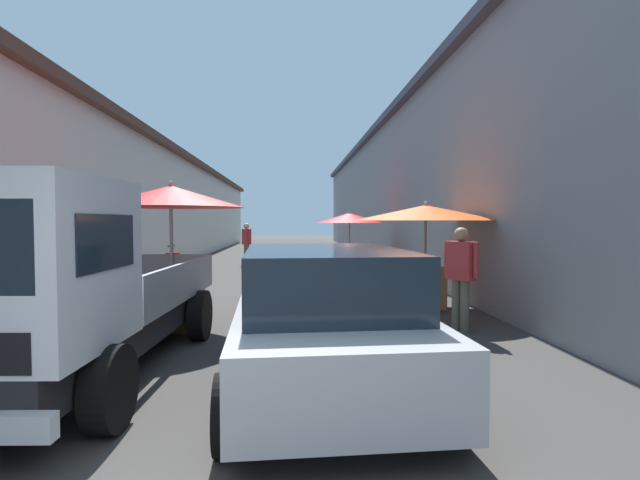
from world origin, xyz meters
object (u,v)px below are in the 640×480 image
delivery_truck (46,293)px  vendor_by_crates (247,241)px  fruit_stall_mid_lane (424,228)px  hatchback_car (323,318)px  fruit_stall_far_left (349,226)px  vendor_in_shade (461,271)px  fruit_stall_near_left (173,216)px  parked_scooter (167,275)px

delivery_truck → vendor_by_crates: size_ratio=3.05×
fruit_stall_mid_lane → delivery_truck: size_ratio=0.57×
hatchback_car → fruit_stall_far_left: bearing=-8.2°
vendor_by_crates → vendor_in_shade: size_ratio=1.01×
fruit_stall_near_left → vendor_by_crates: fruit_stall_near_left is taller
fruit_stall_mid_lane → hatchback_car: 5.19m
fruit_stall_far_left → vendor_by_crates: fruit_stall_far_left is taller
fruit_stall_near_left → vendor_in_shade: size_ratio=1.46×
vendor_by_crates → fruit_stall_far_left: bearing=-120.8°
fruit_stall_near_left → fruit_stall_far_left: 9.57m
fruit_stall_far_left → parked_scooter: size_ratio=1.34×
fruit_stall_far_left → fruit_stall_mid_lane: size_ratio=0.79×
fruit_stall_far_left → hatchback_car: 11.92m
fruit_stall_near_left → parked_scooter: fruit_stall_near_left is taller
vendor_by_crates → delivery_truck: bearing=177.7°
fruit_stall_mid_lane → hatchback_car: size_ratio=0.72×
fruit_stall_mid_lane → delivery_truck: fruit_stall_mid_lane is taller
fruit_stall_near_left → delivery_truck: (-3.24, 0.40, -0.76)m
fruit_stall_near_left → delivery_truck: 3.35m
delivery_truck → vendor_in_shade: 5.62m
vendor_in_shade → parked_scooter: bearing=53.2°
fruit_stall_near_left → vendor_by_crates: 10.99m
vendor_by_crates → parked_scooter: vendor_by_crates is taller
fruit_stall_mid_lane → vendor_in_shade: (-2.09, 0.00, -0.64)m
hatchback_car → delivery_truck: (-0.18, 2.64, 0.30)m
fruit_stall_far_left → fruit_stall_mid_lane: (-7.21, -0.63, 0.03)m
fruit_stall_far_left → vendor_by_crates: (2.24, 3.76, -0.61)m
fruit_stall_mid_lane → parked_scooter: (2.06, 5.56, -1.13)m
fruit_stall_near_left → fruit_stall_mid_lane: (1.51, -4.55, -0.22)m
hatchback_car → vendor_in_shade: vendor_in_shade is taller
hatchback_car → vendor_by_crates: vendor_by_crates is taller
fruit_stall_mid_lane → hatchback_car: (-4.56, 2.32, -0.85)m
fruit_stall_far_left → fruit_stall_near_left: bearing=155.7°
delivery_truck → vendor_in_shade: delivery_truck is taller
fruit_stall_mid_lane → parked_scooter: size_ratio=1.69×
fruit_stall_near_left → hatchback_car: 3.93m
fruit_stall_mid_lane → vendor_in_shade: bearing=179.9°
vendor_in_shade → parked_scooter: size_ratio=0.96×
fruit_stall_far_left → delivery_truck: bearing=160.1°
hatchback_car → vendor_by_crates: (14.01, 2.07, 0.21)m
hatchback_car → fruit_stall_mid_lane: bearing=-26.9°
fruit_stall_near_left → fruit_stall_mid_lane: 4.80m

